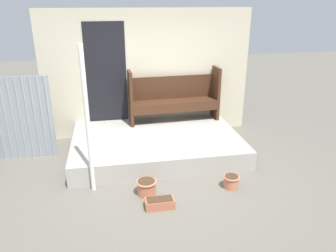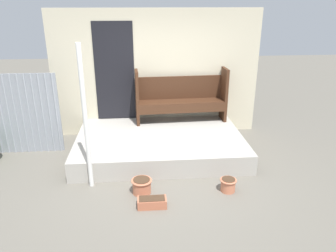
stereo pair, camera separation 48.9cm
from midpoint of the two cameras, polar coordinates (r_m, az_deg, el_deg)
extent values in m
plane|color=#666056|center=(5.40, 1.11, -9.45)|extent=(24.00, 24.00, 0.00)
cube|color=#A8A399|center=(6.24, 0.81, -3.19)|extent=(3.10, 2.06, 0.35)
cube|color=beige|center=(6.89, -0.01, 9.06)|extent=(4.30, 0.06, 2.60)
cube|color=black|center=(6.82, -7.24, 9.29)|extent=(0.80, 0.02, 2.00)
cylinder|color=#979CA5|center=(6.64, -25.10, 1.71)|extent=(0.04, 0.04, 1.53)
cylinder|color=#979CA5|center=(6.59, -24.10, 1.75)|extent=(0.04, 0.04, 1.53)
cylinder|color=#979CA5|center=(6.55, -23.09, 1.79)|extent=(0.04, 0.04, 1.53)
cylinder|color=#979CA5|center=(6.52, -22.07, 1.84)|extent=(0.04, 0.04, 1.53)
cylinder|color=#979CA5|center=(6.48, -21.04, 1.88)|extent=(0.04, 0.04, 1.53)
cylinder|color=#979CA5|center=(6.45, -19.99, 1.92)|extent=(0.04, 0.04, 1.53)
cylinder|color=#979CA5|center=(6.42, -18.93, 1.97)|extent=(0.04, 0.04, 1.53)
cylinder|color=#979CA5|center=(6.39, -17.87, 2.01)|extent=(0.04, 0.04, 1.53)
cylinder|color=#979CA5|center=(6.36, -16.79, 2.05)|extent=(0.04, 0.04, 1.53)
cylinder|color=white|center=(4.87, -11.43, 1.00)|extent=(0.07, 0.07, 2.21)
cube|color=#422616|center=(6.63, -3.28, 4.96)|extent=(0.08, 0.40, 1.10)
cube|color=#422616|center=(6.98, 11.71, 5.39)|extent=(0.08, 0.40, 1.10)
cube|color=#422616|center=(6.78, 4.38, 4.20)|extent=(1.76, 0.48, 0.04)
cube|color=#422616|center=(6.64, 4.67, 2.90)|extent=(1.74, 0.11, 0.16)
cube|color=#422616|center=(6.88, 4.14, 6.69)|extent=(1.74, 0.12, 0.48)
cylinder|color=#C67251|center=(5.02, -1.78, -10.52)|extent=(0.28, 0.28, 0.22)
torus|color=#C67251|center=(4.97, -1.80, -9.54)|extent=(0.32, 0.32, 0.02)
cylinder|color=#422D1E|center=(4.96, -1.80, -9.38)|extent=(0.25, 0.25, 0.01)
cylinder|color=#C67251|center=(5.20, 13.13, -10.07)|extent=(0.22, 0.22, 0.20)
torus|color=#C67251|center=(5.16, 13.21, -9.23)|extent=(0.26, 0.26, 0.02)
cylinder|color=#422D1E|center=(5.15, 13.23, -9.07)|extent=(0.20, 0.20, 0.01)
cube|color=#B76647|center=(4.75, 0.23, -13.28)|extent=(0.41, 0.19, 0.13)
cube|color=#422D1E|center=(4.71, 0.23, -12.57)|extent=(0.36, 0.16, 0.01)
camera|label=1|loc=(0.24, -87.40, 1.01)|focal=35.00mm
camera|label=2|loc=(0.24, 92.60, -1.01)|focal=35.00mm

